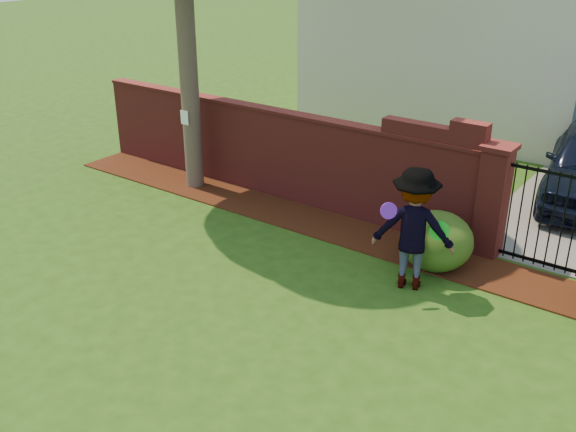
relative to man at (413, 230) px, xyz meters
The scene contains 11 objects.
ground 3.09m from the man, 129.08° to the right, with size 80.00×80.00×0.01m, color #254711.
mulch_bed 3.13m from the man, 159.41° to the left, with size 11.10×1.08×0.03m, color black.
brick_wall 4.23m from the man, 156.06° to the left, with size 8.70×0.31×2.16m.
pillar_left 1.80m from the man, 72.38° to the left, with size 0.50×0.50×1.88m.
iron_gate 2.38m from the man, 46.21° to the left, with size 1.78×0.03×1.60m.
house 10.00m from the man, 95.01° to the left, with size 12.40×6.40×6.30m.
paper_notice 5.56m from the man, behind, with size 0.20×0.01×0.28m, color white.
shrub_left 0.90m from the man, 85.50° to the left, with size 1.14×1.14×0.93m, color #234B16.
man is the anchor object (origin of this frame).
frisbee_purple 0.59m from the man, 118.09° to the right, with size 0.24×0.24×0.02m, color purple.
frisbee_green 0.38m from the man, 16.61° to the left, with size 0.29×0.29×0.03m, color green.
Camera 1 is at (5.42, -5.62, 4.94)m, focal length 40.49 mm.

